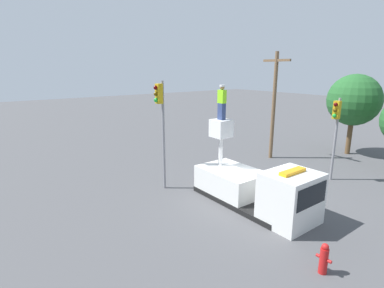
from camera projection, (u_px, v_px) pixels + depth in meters
name	position (u px, v px, depth m)	size (l,w,h in m)	color
ground_plane	(244.00, 201.00, 14.80)	(120.00, 120.00, 0.00)	#4C4C4F
bucket_truck	(253.00, 188.00, 14.14)	(6.14, 2.33, 3.86)	black
worker	(222.00, 102.00, 15.02)	(0.40, 0.26, 1.75)	navy
traffic_light_pole	(161.00, 114.00, 15.41)	(0.34, 0.57, 5.80)	gray
traffic_light_across	(336.00, 123.00, 16.84)	(0.34, 0.57, 4.80)	gray
fire_hydrant	(324.00, 259.00, 9.51)	(0.50, 0.26, 1.05)	red
traffic_cone_rear	(209.00, 175.00, 17.56)	(0.46, 0.46, 0.70)	black
tree_left_bg	(354.00, 100.00, 22.13)	(3.79, 3.79, 6.02)	brown
utility_pole	(274.00, 102.00, 21.09)	(2.20, 0.26, 7.53)	brown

